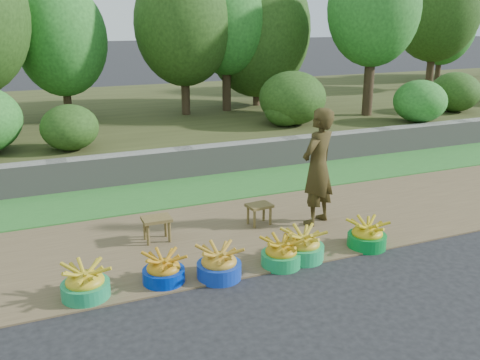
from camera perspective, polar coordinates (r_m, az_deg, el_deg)
name	(u,v)px	position (r m, az deg, el deg)	size (l,w,h in m)	color
ground_plane	(290,270)	(6.42, 5.36, -9.50)	(120.00, 120.00, 0.00)	black
dirt_shoulder	(247,231)	(7.43, 0.76, -5.49)	(80.00, 2.50, 0.02)	brown
grass_verge	(200,189)	(9.18, -4.32, -0.99)	(80.00, 1.50, 0.04)	#2D732A
retaining_wall	(184,163)	(9.88, -5.97, 1.83)	(80.00, 0.35, 0.55)	gray
earth_bank	(128,119)	(14.53, -11.83, 6.41)	(80.00, 10.00, 0.50)	#3A3F1C
vegetation	(247,27)	(14.42, 0.74, 16.02)	(32.61, 8.33, 4.45)	#352819
basin_a	(85,284)	(5.95, -16.18, -10.58)	(0.51, 0.51, 0.38)	#1B8D55
basin_b	(164,270)	(6.09, -8.16, -9.50)	(0.47, 0.47, 0.35)	#0129AC
basin_c	(219,264)	(6.14, -2.26, -8.95)	(0.51, 0.51, 0.38)	#1034AA
basin_d	(281,254)	(6.43, 4.40, -7.83)	(0.48, 0.48, 0.36)	#19964C
basin_e	(303,246)	(6.63, 6.73, -7.00)	(0.52, 0.52, 0.39)	#1F9F5A
basin_f	(367,235)	(7.09, 13.40, -5.76)	(0.50, 0.50, 0.37)	#08782C
stool_left	(157,222)	(7.09, -8.88, -4.47)	(0.38, 0.29, 0.33)	brown
stool_right	(259,208)	(7.57, 2.07, -3.04)	(0.37, 0.30, 0.30)	brown
vendor_woman	(318,167)	(7.52, 8.31, 1.40)	(0.61, 0.40, 1.66)	black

